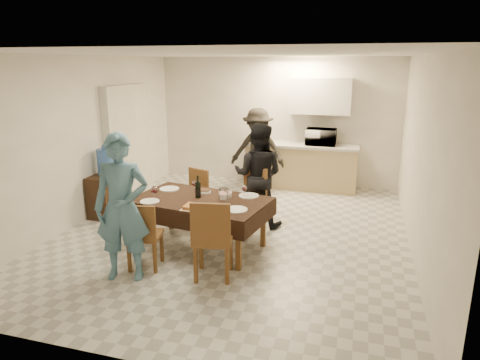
# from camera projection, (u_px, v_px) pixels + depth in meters

# --- Properties ---
(floor) EXTENTS (5.00, 6.00, 0.02)m
(floor) POSITION_uv_depth(u_px,v_px,m) (235.00, 233.00, 6.46)
(floor) COLOR beige
(floor) RESTS_ON ground
(ceiling) EXTENTS (5.00, 6.00, 0.02)m
(ceiling) POSITION_uv_depth(u_px,v_px,m) (234.00, 54.00, 5.77)
(ceiling) COLOR white
(ceiling) RESTS_ON wall_back
(wall_back) EXTENTS (5.00, 0.02, 2.60)m
(wall_back) POSITION_uv_depth(u_px,v_px,m) (276.00, 121.00, 8.89)
(wall_back) COLOR white
(wall_back) RESTS_ON floor
(wall_front) EXTENTS (5.00, 0.02, 2.60)m
(wall_front) POSITION_uv_depth(u_px,v_px,m) (123.00, 220.00, 3.34)
(wall_front) COLOR white
(wall_front) RESTS_ON floor
(wall_left) EXTENTS (0.02, 6.00, 2.60)m
(wall_left) POSITION_uv_depth(u_px,v_px,m) (84.00, 140.00, 6.79)
(wall_left) COLOR white
(wall_left) RESTS_ON floor
(wall_right) EXTENTS (0.02, 6.00, 2.60)m
(wall_right) POSITION_uv_depth(u_px,v_px,m) (422.00, 159.00, 5.45)
(wall_right) COLOR white
(wall_right) RESTS_ON floor
(stub_partition) EXTENTS (0.15, 1.40, 2.10)m
(stub_partition) POSITION_uv_depth(u_px,v_px,m) (129.00, 142.00, 7.94)
(stub_partition) COLOR silver
(stub_partition) RESTS_ON floor
(kitchen_base_cabinet) EXTENTS (2.20, 0.60, 0.86)m
(kitchen_base_cabinet) POSITION_uv_depth(u_px,v_px,m) (301.00, 167.00, 8.67)
(kitchen_base_cabinet) COLOR tan
(kitchen_base_cabinet) RESTS_ON floor
(kitchen_worktop) EXTENTS (2.24, 0.64, 0.05)m
(kitchen_worktop) POSITION_uv_depth(u_px,v_px,m) (302.00, 145.00, 8.55)
(kitchen_worktop) COLOR #AFAFAA
(kitchen_worktop) RESTS_ON kitchen_base_cabinet
(upper_cabinet) EXTENTS (1.20, 0.34, 0.70)m
(upper_cabinet) POSITION_uv_depth(u_px,v_px,m) (320.00, 96.00, 8.34)
(upper_cabinet) COLOR silver
(upper_cabinet) RESTS_ON wall_back
(dining_table) EXTENTS (1.94, 1.33, 0.70)m
(dining_table) POSITION_uv_depth(u_px,v_px,m) (200.00, 201.00, 5.80)
(dining_table) COLOR black
(dining_table) RESTS_ON floor
(chair_near_left) EXTENTS (0.47, 0.47, 0.47)m
(chair_near_left) POSITION_uv_depth(u_px,v_px,m) (141.00, 230.00, 5.18)
(chair_near_left) COLOR brown
(chair_near_left) RESTS_ON floor
(chair_near_right) EXTENTS (0.53, 0.54, 0.54)m
(chair_near_right) POSITION_uv_depth(u_px,v_px,m) (210.00, 232.00, 4.91)
(chair_near_right) COLOR brown
(chair_near_right) RESTS_ON floor
(chair_far_left) EXTENTS (0.52, 0.53, 0.47)m
(chair_far_left) POSITION_uv_depth(u_px,v_px,m) (189.00, 194.00, 6.57)
(chair_far_left) COLOR brown
(chair_far_left) RESTS_ON floor
(chair_far_right) EXTENTS (0.58, 0.60, 0.52)m
(chair_far_right) POSITION_uv_depth(u_px,v_px,m) (245.00, 196.00, 6.31)
(chair_far_right) COLOR brown
(chair_far_right) RESTS_ON floor
(console) EXTENTS (0.38, 0.76, 0.70)m
(console) POSITION_uv_depth(u_px,v_px,m) (109.00, 194.00, 7.18)
(console) COLOR black
(console) RESTS_ON floor
(water_jug) EXTENTS (0.28, 0.28, 0.42)m
(water_jug) POSITION_uv_depth(u_px,v_px,m) (106.00, 162.00, 7.03)
(water_jug) COLOR #3B6BC0
(water_jug) RESTS_ON console
(wine_bottle) EXTENTS (0.08, 0.08, 0.31)m
(wine_bottle) POSITION_uv_depth(u_px,v_px,m) (198.00, 187.00, 5.81)
(wine_bottle) COLOR black
(wine_bottle) RESTS_ON dining_table
(water_pitcher) EXTENTS (0.13, 0.13, 0.20)m
(water_pitcher) POSITION_uv_depth(u_px,v_px,m) (224.00, 195.00, 5.62)
(water_pitcher) COLOR white
(water_pitcher) RESTS_ON dining_table
(savoury_tart) EXTENTS (0.37, 0.28, 0.05)m
(savoury_tart) POSITION_uv_depth(u_px,v_px,m) (197.00, 207.00, 5.40)
(savoury_tart) COLOR #C17C38
(savoury_tart) RESTS_ON dining_table
(salad_bowl) EXTENTS (0.18, 0.18, 0.07)m
(salad_bowl) POSITION_uv_depth(u_px,v_px,m) (225.00, 195.00, 5.86)
(salad_bowl) COLOR white
(salad_bowl) RESTS_ON dining_table
(mushroom_dish) EXTENTS (0.18, 0.18, 0.03)m
(mushroom_dish) POSITION_uv_depth(u_px,v_px,m) (204.00, 192.00, 6.06)
(mushroom_dish) COLOR white
(mushroom_dish) RESTS_ON dining_table
(wine_glass_a) EXTENTS (0.09, 0.09, 0.21)m
(wine_glass_a) POSITION_uv_depth(u_px,v_px,m) (155.00, 194.00, 5.68)
(wine_glass_a) COLOR white
(wine_glass_a) RESTS_ON dining_table
(wine_glass_b) EXTENTS (0.08, 0.08, 0.17)m
(wine_glass_b) POSITION_uv_depth(u_px,v_px,m) (244.00, 191.00, 5.85)
(wine_glass_b) COLOR white
(wine_glass_b) RESTS_ON dining_table
(wine_glass_c) EXTENTS (0.08, 0.08, 0.17)m
(wine_glass_c) POSITION_uv_depth(u_px,v_px,m) (195.00, 186.00, 6.10)
(wine_glass_c) COLOR white
(wine_glass_c) RESTS_ON dining_table
(plate_near_left) EXTENTS (0.25, 0.25, 0.01)m
(plate_near_left) POSITION_uv_depth(u_px,v_px,m) (150.00, 201.00, 5.67)
(plate_near_left) COLOR white
(plate_near_left) RESTS_ON dining_table
(plate_near_right) EXTENTS (0.28, 0.28, 0.02)m
(plate_near_right) POSITION_uv_depth(u_px,v_px,m) (236.00, 210.00, 5.35)
(plate_near_right) COLOR white
(plate_near_right) RESTS_ON dining_table
(plate_far_left) EXTENTS (0.28, 0.28, 0.02)m
(plate_far_left) POSITION_uv_depth(u_px,v_px,m) (169.00, 189.00, 6.22)
(plate_far_left) COLOR white
(plate_far_left) RESTS_ON dining_table
(plate_far_right) EXTENTS (0.28, 0.28, 0.02)m
(plate_far_right) POSITION_uv_depth(u_px,v_px,m) (249.00, 196.00, 5.90)
(plate_far_right) COLOR white
(plate_far_right) RESTS_ON dining_table
(microwave) EXTENTS (0.58, 0.39, 0.32)m
(microwave) POSITION_uv_depth(u_px,v_px,m) (321.00, 137.00, 8.40)
(microwave) COLOR silver
(microwave) RESTS_ON kitchen_worktop
(person_near) EXTENTS (0.73, 0.57, 1.75)m
(person_near) POSITION_uv_depth(u_px,v_px,m) (122.00, 208.00, 4.92)
(person_near) COLOR teal
(person_near) RESTS_ON floor
(person_far) EXTENTS (0.80, 0.63, 1.61)m
(person_far) POSITION_uv_depth(u_px,v_px,m) (258.00, 175.00, 6.58)
(person_far) COLOR black
(person_far) RESTS_ON floor
(person_kitchen) EXTENTS (1.06, 0.61, 1.64)m
(person_kitchen) POSITION_uv_depth(u_px,v_px,m) (258.00, 150.00, 8.36)
(person_kitchen) COLOR black
(person_kitchen) RESTS_ON floor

